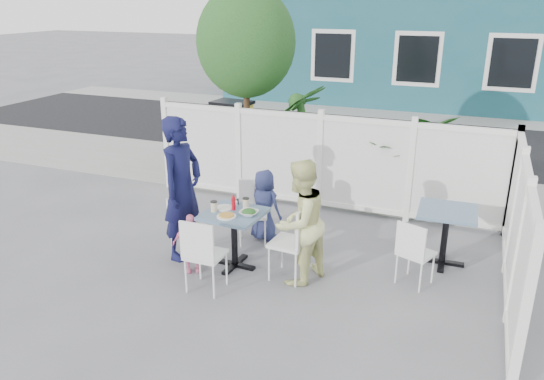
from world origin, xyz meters
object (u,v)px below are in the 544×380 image
at_px(chair_near, 202,251).
at_px(man, 182,189).
at_px(utility_cabinet, 233,136).
at_px(boy, 264,205).
at_px(woman, 300,222).
at_px(main_table, 234,225).
at_px(spare_table, 446,222).
at_px(chair_left, 184,220).
at_px(chair_right, 295,237).
at_px(toddler, 191,243).
at_px(chair_back, 253,207).

xyz_separation_m(chair_near, man, (-0.71, 0.78, 0.42)).
height_order(utility_cabinet, chair_near, utility_cabinet).
bearing_deg(utility_cabinet, boy, -51.15).
bearing_deg(chair_near, boy, 85.81).
relative_size(chair_near, woman, 0.60).
distance_m(main_table, man, 0.86).
distance_m(utility_cabinet, spare_table, 5.29).
xyz_separation_m(chair_left, chair_right, (1.64, -0.10, 0.08)).
height_order(man, toddler, man).
bearing_deg(woman, chair_left, -72.33).
xyz_separation_m(spare_table, chair_back, (-2.64, -0.25, -0.08)).
relative_size(spare_table, woman, 0.49).
xyz_separation_m(utility_cabinet, chair_right, (2.75, -3.97, -0.08)).
distance_m(spare_table, boy, 2.51).
bearing_deg(man, chair_left, 42.36).
bearing_deg(woman, utility_cabinet, -123.26).
xyz_separation_m(main_table, spare_table, (2.54, 1.09, 0.00)).
bearing_deg(chair_right, man, 92.13).
height_order(utility_cabinet, chair_back, utility_cabinet).
relative_size(man, woman, 1.23).
bearing_deg(boy, man, 59.92).
distance_m(chair_right, toddler, 1.35).
relative_size(main_table, spare_table, 1.00).
bearing_deg(toddler, chair_near, -81.03).
distance_m(utility_cabinet, boy, 3.60).
bearing_deg(utility_cabinet, spare_table, -26.75).
height_order(utility_cabinet, chair_right, utility_cabinet).
relative_size(spare_table, chair_left, 0.91).
xyz_separation_m(chair_left, woman, (1.70, -0.12, 0.29)).
bearing_deg(man, chair_right, -86.78).
xyz_separation_m(main_table, chair_right, (0.84, -0.02, -0.02)).
relative_size(utility_cabinet, chair_near, 1.39).
bearing_deg(chair_right, woman, -98.22).
bearing_deg(boy, toddler, 80.86).
distance_m(chair_right, chair_near, 1.16).
bearing_deg(chair_back, boy, -166.68).
xyz_separation_m(spare_table, chair_right, (-1.70, -1.10, -0.03)).
height_order(main_table, spare_table, spare_table).
height_order(utility_cabinet, boy, utility_cabinet).
bearing_deg(chair_back, chair_right, 116.04).
xyz_separation_m(boy, toddler, (-0.50, -1.25, -0.13)).
distance_m(chair_left, woman, 1.73).
relative_size(chair_near, man, 0.49).
distance_m(man, boy, 1.28).
bearing_deg(spare_table, toddler, -154.93).
bearing_deg(man, boy, -37.15).
bearing_deg(chair_left, spare_table, 117.97).
height_order(main_table, chair_near, chair_near).
bearing_deg(utility_cabinet, chair_right, -49.24).
distance_m(main_table, chair_right, 0.84).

